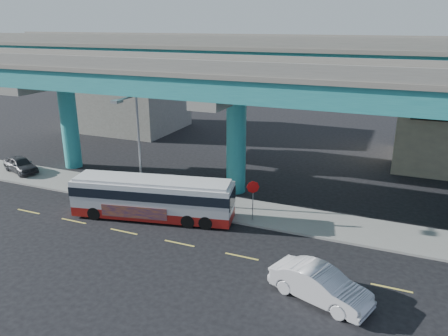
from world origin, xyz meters
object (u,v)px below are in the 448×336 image
at_px(parked_car, 20,164).
at_px(sedan, 320,285).
at_px(street_lamp, 134,135).
at_px(transit_bus, 153,197).
at_px(stop_sign, 253,192).

bearing_deg(parked_car, sedan, -87.73).
height_order(sedan, street_lamp, street_lamp).
height_order(transit_bus, stop_sign, stop_sign).
distance_m(sedan, stop_sign, 9.03).
height_order(street_lamp, stop_sign, street_lamp).
bearing_deg(transit_bus, street_lamp, 137.57).
relative_size(transit_bus, street_lamp, 1.39).
bearing_deg(parked_car, stop_sign, -74.89).
bearing_deg(sedan, transit_bus, 87.24).
distance_m(parked_car, stop_sign, 22.03).
bearing_deg(street_lamp, sedan, -23.17).
xyz_separation_m(transit_bus, street_lamp, (-2.00, 1.18, 3.79)).
bearing_deg(stop_sign, sedan, -55.32).
relative_size(sedan, parked_car, 1.20).
distance_m(transit_bus, street_lamp, 4.45).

